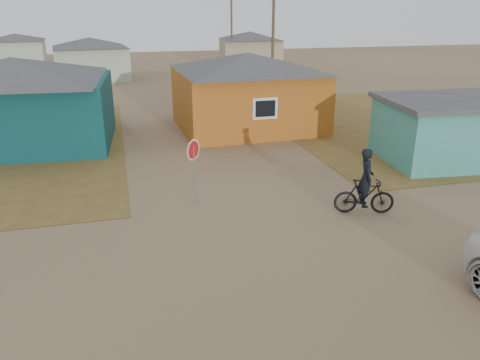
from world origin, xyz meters
name	(u,v)px	position (x,y,z in m)	size (l,w,h in m)	color
ground	(301,267)	(0.00, 0.00, 0.00)	(120.00, 120.00, 0.00)	#8B6E50
grass_ne	(445,119)	(14.00, 13.00, 0.01)	(20.00, 18.00, 0.00)	brown
house_teal	(17,101)	(-8.50, 13.50, 2.05)	(8.93, 7.08, 4.00)	#0A3537
house_yellow	(248,90)	(2.50, 14.00, 2.00)	(7.72, 6.76, 3.90)	#B25F1B
shed_turquoise	(459,129)	(9.50, 6.50, 1.31)	(6.71, 4.93, 2.60)	teal
house_pale_west	(91,58)	(-6.00, 34.00, 1.86)	(7.04, 6.15, 3.60)	#ABBAA0
house_beige_east	(250,49)	(10.00, 40.00, 1.86)	(6.95, 6.05, 3.60)	tan
house_pale_north	(17,50)	(-14.00, 46.00, 1.75)	(6.28, 5.81, 3.40)	#ABBAA0
utility_pole_near	(273,37)	(6.50, 22.00, 4.14)	(1.40, 0.20, 8.00)	brown
utility_pole_far	(232,27)	(7.50, 38.00, 4.14)	(1.40, 0.20, 8.00)	brown
stop_sign	(194,156)	(-1.90, 4.58, 1.64)	(0.67, 0.34, 2.21)	gray
cyclist	(365,190)	(3.08, 2.53, 0.77)	(1.93, 1.04, 2.10)	black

